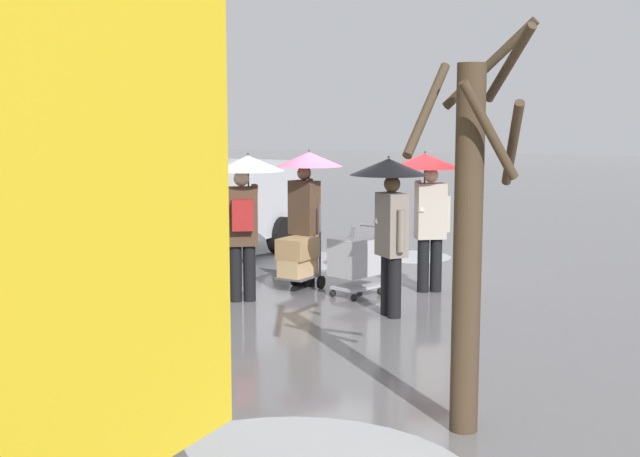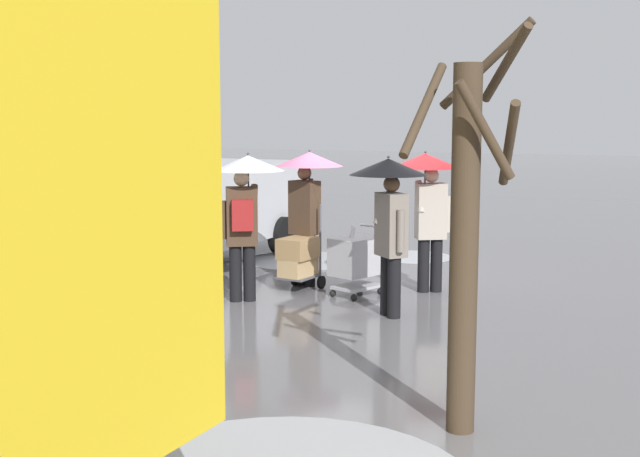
{
  "view_description": "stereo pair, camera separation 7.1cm",
  "coord_description": "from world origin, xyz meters",
  "px_view_note": "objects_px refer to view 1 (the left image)",
  "views": [
    {
      "loc": [
        -4.56,
        12.37,
        2.7
      ],
      "look_at": [
        0.27,
        1.41,
        1.05
      ],
      "focal_mm": 46.99,
      "sensor_mm": 36.0,
      "label": 1
    },
    {
      "loc": [
        -4.63,
        12.34,
        2.7
      ],
      "look_at": [
        0.27,
        1.41,
        1.05
      ],
      "focal_mm": 46.99,
      "sensor_mm": 36.0,
      "label": 2
    }
  ],
  "objects_px": {
    "pedestrian_far_side": "(427,189)",
    "pedestrian_white_side": "(245,193)",
    "cargo_van_parked_right": "(183,200)",
    "hand_dolly_boxes": "(298,257)",
    "bare_tree_near": "(470,230)",
    "pedestrian_black_side": "(307,186)",
    "shopping_cart_vendor": "(357,258)",
    "pedestrian_pink_side": "(390,198)"
  },
  "relations": [
    {
      "from": "pedestrian_far_side",
      "to": "pedestrian_white_side",
      "type": "bearing_deg",
      "value": 37.59
    },
    {
      "from": "cargo_van_parked_right",
      "to": "hand_dolly_boxes",
      "type": "bearing_deg",
      "value": 158.57
    },
    {
      "from": "pedestrian_far_side",
      "to": "bare_tree_near",
      "type": "distance_m",
      "value": 5.65
    },
    {
      "from": "cargo_van_parked_right",
      "to": "pedestrian_black_side",
      "type": "distance_m",
      "value": 2.89
    },
    {
      "from": "bare_tree_near",
      "to": "hand_dolly_boxes",
      "type": "bearing_deg",
      "value": -50.77
    },
    {
      "from": "shopping_cart_vendor",
      "to": "pedestrian_pink_side",
      "type": "relative_size",
      "value": 0.49
    },
    {
      "from": "bare_tree_near",
      "to": "cargo_van_parked_right",
      "type": "bearing_deg",
      "value": -41.07
    },
    {
      "from": "pedestrian_black_side",
      "to": "pedestrian_far_side",
      "type": "bearing_deg",
      "value": -169.51
    },
    {
      "from": "shopping_cart_vendor",
      "to": "pedestrian_far_side",
      "type": "bearing_deg",
      "value": -141.31
    },
    {
      "from": "pedestrian_black_side",
      "to": "cargo_van_parked_right",
      "type": "bearing_deg",
      "value": -14.8
    },
    {
      "from": "pedestrian_white_side",
      "to": "bare_tree_near",
      "type": "relative_size",
      "value": 0.62
    },
    {
      "from": "shopping_cart_vendor",
      "to": "hand_dolly_boxes",
      "type": "bearing_deg",
      "value": 0.56
    },
    {
      "from": "cargo_van_parked_right",
      "to": "pedestrian_black_side",
      "type": "height_order",
      "value": "cargo_van_parked_right"
    },
    {
      "from": "pedestrian_white_side",
      "to": "bare_tree_near",
      "type": "xyz_separation_m",
      "value": [
        -4.13,
        3.62,
        0.17
      ]
    },
    {
      "from": "cargo_van_parked_right",
      "to": "pedestrian_white_side",
      "type": "distance_m",
      "value": 3.2
    },
    {
      "from": "pedestrian_black_side",
      "to": "pedestrian_far_side",
      "type": "height_order",
      "value": "same"
    },
    {
      "from": "cargo_van_parked_right",
      "to": "pedestrian_pink_side",
      "type": "relative_size",
      "value": 2.5
    },
    {
      "from": "cargo_van_parked_right",
      "to": "pedestrian_white_side",
      "type": "height_order",
      "value": "cargo_van_parked_right"
    },
    {
      "from": "hand_dolly_boxes",
      "to": "pedestrian_black_side",
      "type": "distance_m",
      "value": 1.13
    },
    {
      "from": "pedestrian_white_side",
      "to": "pedestrian_far_side",
      "type": "height_order",
      "value": "same"
    },
    {
      "from": "hand_dolly_boxes",
      "to": "pedestrian_black_side",
      "type": "bearing_deg",
      "value": -87.7
    },
    {
      "from": "cargo_van_parked_right",
      "to": "pedestrian_pink_side",
      "type": "distance_m",
      "value": 5.04
    },
    {
      "from": "shopping_cart_vendor",
      "to": "pedestrian_black_side",
      "type": "relative_size",
      "value": 0.49
    },
    {
      "from": "shopping_cart_vendor",
      "to": "pedestrian_far_side",
      "type": "height_order",
      "value": "pedestrian_far_side"
    },
    {
      "from": "pedestrian_far_side",
      "to": "hand_dolly_boxes",
      "type": "bearing_deg",
      "value": 21.01
    },
    {
      "from": "cargo_van_parked_right",
      "to": "pedestrian_far_side",
      "type": "relative_size",
      "value": 2.5
    },
    {
      "from": "pedestrian_white_side",
      "to": "pedestrian_far_side",
      "type": "bearing_deg",
      "value": -142.41
    },
    {
      "from": "pedestrian_white_side",
      "to": "pedestrian_far_side",
      "type": "distance_m",
      "value": 2.76
    },
    {
      "from": "bare_tree_near",
      "to": "pedestrian_white_side",
      "type": "bearing_deg",
      "value": -41.27
    },
    {
      "from": "pedestrian_pink_side",
      "to": "pedestrian_white_side",
      "type": "height_order",
      "value": "same"
    },
    {
      "from": "pedestrian_pink_side",
      "to": "bare_tree_near",
      "type": "bearing_deg",
      "value": 118.26
    },
    {
      "from": "cargo_van_parked_right",
      "to": "shopping_cart_vendor",
      "type": "height_order",
      "value": "cargo_van_parked_right"
    },
    {
      "from": "cargo_van_parked_right",
      "to": "pedestrian_black_side",
      "type": "relative_size",
      "value": 2.5
    },
    {
      "from": "hand_dolly_boxes",
      "to": "pedestrian_pink_side",
      "type": "distance_m",
      "value": 2.31
    },
    {
      "from": "hand_dolly_boxes",
      "to": "pedestrian_pink_side",
      "type": "height_order",
      "value": "pedestrian_pink_side"
    },
    {
      "from": "pedestrian_black_side",
      "to": "hand_dolly_boxes",
      "type": "bearing_deg",
      "value": 92.3
    },
    {
      "from": "cargo_van_parked_right",
      "to": "bare_tree_near",
      "type": "distance_m",
      "value": 8.69
    },
    {
      "from": "pedestrian_black_side",
      "to": "bare_tree_near",
      "type": "height_order",
      "value": "bare_tree_near"
    },
    {
      "from": "shopping_cart_vendor",
      "to": "pedestrian_black_side",
      "type": "distance_m",
      "value": 1.45
    },
    {
      "from": "hand_dolly_boxes",
      "to": "shopping_cart_vendor",
      "type": "bearing_deg",
      "value": -179.44
    },
    {
      "from": "cargo_van_parked_right",
      "to": "pedestrian_far_side",
      "type": "xyz_separation_m",
      "value": [
        -4.6,
        0.39,
        0.39
      ]
    },
    {
      "from": "shopping_cart_vendor",
      "to": "bare_tree_near",
      "type": "bearing_deg",
      "value": 121.24
    }
  ]
}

